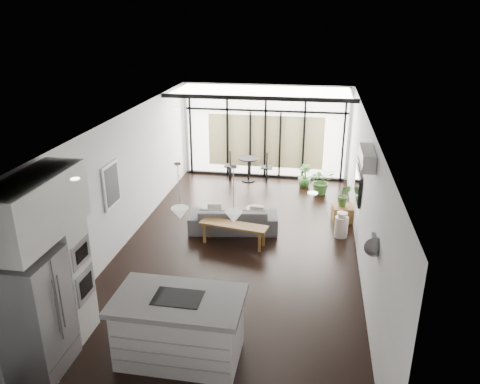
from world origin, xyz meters
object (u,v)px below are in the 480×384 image
(sofa, at_px, (233,214))
(console_bench, at_px, (234,234))
(tv, at_px, (358,185))
(island, at_px, (180,328))
(milk_can, at_px, (341,224))
(fridge, at_px, (36,315))
(pouf, at_px, (255,215))

(sofa, bearing_deg, console_bench, 92.81)
(tv, bearing_deg, island, -122.51)
(sofa, distance_m, milk_can, 2.47)
(sofa, relative_size, tv, 1.85)
(island, relative_size, console_bench, 1.24)
(fridge, distance_m, tv, 6.71)
(tv, bearing_deg, fridge, -133.56)
(island, height_order, sofa, island)
(sofa, xyz_separation_m, milk_can, (2.46, 0.07, -0.10))
(console_bench, height_order, tv, tv)
(fridge, height_order, milk_can, fridge)
(sofa, xyz_separation_m, tv, (2.74, -0.03, 0.90))
(fridge, height_order, sofa, fridge)
(fridge, distance_m, console_bench, 4.69)
(island, height_order, tv, tv)
(sofa, height_order, pouf, sofa)
(island, height_order, milk_can, island)
(fridge, height_order, console_bench, fridge)
(sofa, bearing_deg, island, 81.68)
(island, distance_m, console_bench, 3.66)
(island, relative_size, pouf, 4.10)
(milk_can, bearing_deg, sofa, -178.26)
(pouf, bearing_deg, fridge, -113.08)
(sofa, relative_size, pouf, 4.50)
(sofa, bearing_deg, fridge, 60.79)
(fridge, bearing_deg, milk_can, 48.80)
(sofa, xyz_separation_m, pouf, (0.44, 0.54, -0.22))
(island, bearing_deg, console_bench, 88.07)
(fridge, relative_size, milk_can, 3.01)
(milk_can, bearing_deg, console_bench, -161.71)
(island, height_order, pouf, island)
(milk_can, relative_size, tv, 0.54)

